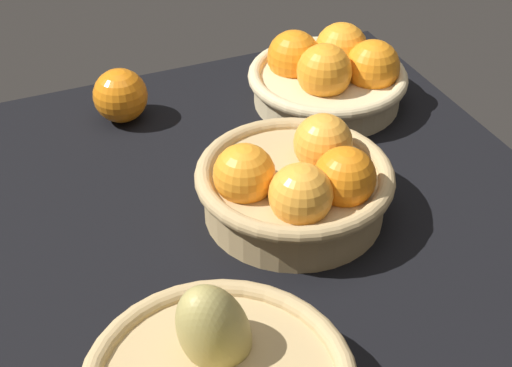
% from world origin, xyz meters
% --- Properties ---
extents(market_tray, '(0.84, 0.72, 0.03)m').
position_xyz_m(market_tray, '(0.00, 0.00, 0.01)').
color(market_tray, black).
rests_on(market_tray, ground).
extents(basket_center, '(0.24, 0.24, 0.11)m').
position_xyz_m(basket_center, '(-0.01, 0.03, 0.08)').
color(basket_center, tan).
rests_on(basket_center, market_tray).
extents(basket_far_left, '(0.24, 0.24, 0.11)m').
position_xyz_m(basket_far_left, '(-0.24, 0.19, 0.07)').
color(basket_far_left, '#D3BC8C').
rests_on(basket_far_left, market_tray).
extents(loose_orange_front_gap, '(0.08, 0.08, 0.08)m').
position_xyz_m(loose_orange_front_gap, '(-0.30, -0.11, 0.07)').
color(loose_orange_front_gap, orange).
rests_on(loose_orange_front_gap, market_tray).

